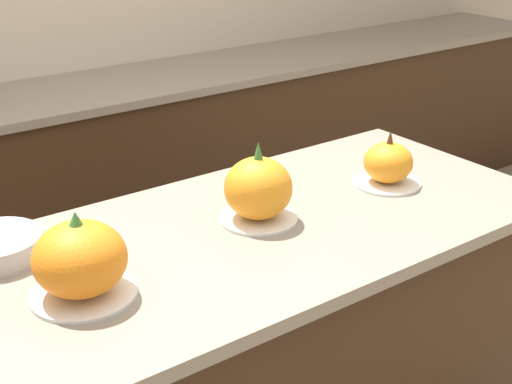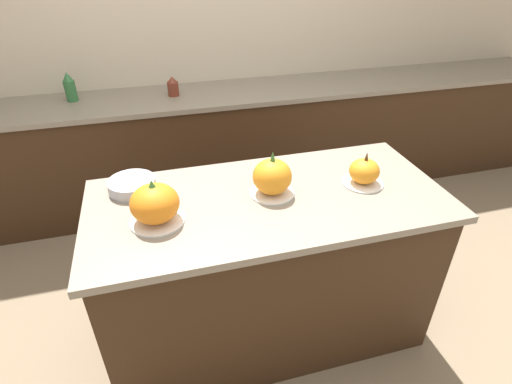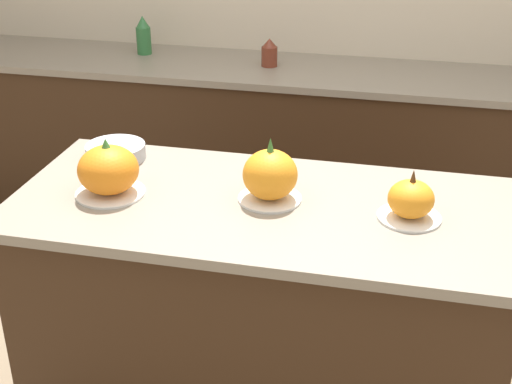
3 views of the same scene
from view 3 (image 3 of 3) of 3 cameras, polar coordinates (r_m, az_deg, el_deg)
The scene contains 8 objects.
kitchen_island at distance 2.53m, azimuth 0.39°, elevation -9.73°, with size 1.63×0.75×0.88m.
back_counter at distance 3.79m, azimuth 5.23°, elevation 3.17°, with size 6.00×0.60×0.90m.
pumpkin_cake_left at distance 2.37m, azimuth -11.73°, elevation 1.65°, with size 0.23×0.23×0.20m.
pumpkin_cake_center at distance 2.28m, azimuth 1.14°, elevation 1.29°, with size 0.21×0.21×0.22m.
pumpkin_cake_right at distance 2.23m, azimuth 12.28°, elevation -0.65°, with size 0.20×0.20×0.17m.
bottle_tall at distance 3.94m, azimuth -8.99°, elevation 12.24°, with size 0.08×0.08×0.20m.
bottle_short at distance 3.68m, azimuth 1.08°, elevation 11.06°, with size 0.08×0.08×0.14m.
mixing_bowl at distance 2.66m, azimuth -11.16°, elevation 3.17°, with size 0.22×0.22×0.06m.
Camera 3 is at (0.44, -2.00, 1.93)m, focal length 50.00 mm.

